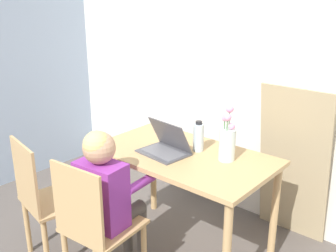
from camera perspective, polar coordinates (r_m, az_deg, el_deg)
wall_back at (r=3.02m, az=15.89°, el=8.24°), size 6.40×0.05×2.50m
dining_table at (r=2.65m, az=2.19°, el=-5.99°), size 1.19×0.69×0.76m
chair_occupied at (r=2.43m, az=-10.49°, el=-14.21°), size 0.43×0.43×0.89m
chair_spare at (r=2.78m, az=-17.15°, el=-10.14°), size 0.47×0.47×0.89m
person_seated at (r=2.40m, az=-8.75°, el=-8.99°), size 0.34×0.45×1.04m
laptop at (r=2.61m, az=-0.29°, el=-2.84°), size 0.34×0.27×0.22m
flower_vase at (r=2.49m, az=8.60°, el=-2.16°), size 0.10×0.10×0.36m
water_bottle at (r=2.63m, az=4.44°, el=-1.59°), size 0.07×0.07×0.21m
cardboard_panel at (r=3.00m, az=17.71°, el=-5.42°), size 0.52×0.18×1.17m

